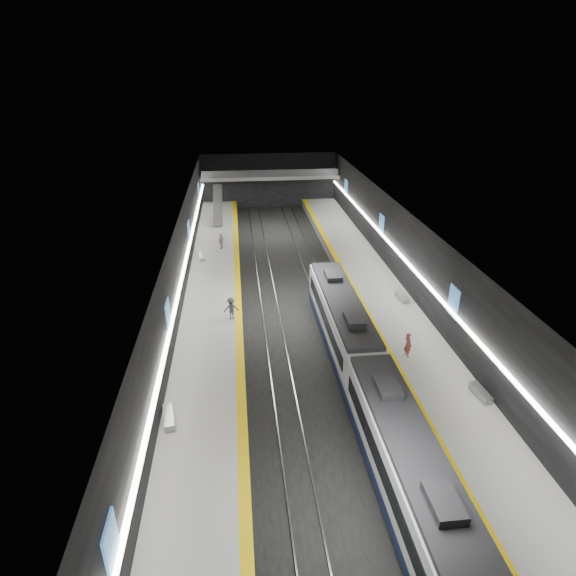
{
  "coord_description": "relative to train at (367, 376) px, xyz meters",
  "views": [
    {
      "loc": [
        -5.06,
        -36.97,
        19.69
      ],
      "look_at": [
        -0.94,
        0.5,
        2.2
      ],
      "focal_mm": 30.0,
      "sensor_mm": 36.0,
      "label": 1
    }
  ],
  "objects": [
    {
      "name": "ground",
      "position": [
        -2.5,
        12.94,
        -2.2
      ],
      "size": [
        70.0,
        70.0,
        0.0
      ],
      "primitive_type": "plane",
      "color": "black",
      "rests_on": "ground"
    },
    {
      "name": "ceiling",
      "position": [
        -2.5,
        12.94,
        5.8
      ],
      "size": [
        20.0,
        70.0,
        0.04
      ],
      "primitive_type": "cube",
      "rotation": [
        3.14,
        0.0,
        0.0
      ],
      "color": "beige",
      "rests_on": "wall_left"
    },
    {
      "name": "wall_left",
      "position": [
        -12.5,
        12.94,
        1.8
      ],
      "size": [
        0.04,
        70.0,
        8.0
      ],
      "primitive_type": "cube",
      "color": "black",
      "rests_on": "ground"
    },
    {
      "name": "wall_right",
      "position": [
        7.5,
        12.94,
        1.8
      ],
      "size": [
        0.04,
        70.0,
        8.0
      ],
      "primitive_type": "cube",
      "color": "black",
      "rests_on": "ground"
    },
    {
      "name": "wall_back",
      "position": [
        -2.5,
        47.94,
        1.8
      ],
      "size": [
        20.0,
        0.04,
        8.0
      ],
      "primitive_type": "cube",
      "color": "black",
      "rests_on": "ground"
    },
    {
      "name": "platform_left",
      "position": [
        -10.0,
        12.94,
        -1.7
      ],
      "size": [
        5.0,
        70.0,
        1.0
      ],
      "primitive_type": "cube",
      "color": "slate",
      "rests_on": "ground"
    },
    {
      "name": "tile_surface_left",
      "position": [
        -10.0,
        12.94,
        -1.19
      ],
      "size": [
        5.0,
        70.0,
        0.02
      ],
      "primitive_type": "cube",
      "color": "#B2B3AD",
      "rests_on": "platform_left"
    },
    {
      "name": "tactile_strip_left",
      "position": [
        -7.8,
        12.94,
        -1.18
      ],
      "size": [
        0.6,
        70.0,
        0.02
      ],
      "primitive_type": "cube",
      "color": "yellow",
      "rests_on": "platform_left"
    },
    {
      "name": "platform_right",
      "position": [
        5.0,
        12.94,
        -1.7
      ],
      "size": [
        5.0,
        70.0,
        1.0
      ],
      "primitive_type": "cube",
      "color": "slate",
      "rests_on": "ground"
    },
    {
      "name": "tile_surface_right",
      "position": [
        5.0,
        12.94,
        -1.19
      ],
      "size": [
        5.0,
        70.0,
        0.02
      ],
      "primitive_type": "cube",
      "color": "#B2B3AD",
      "rests_on": "platform_right"
    },
    {
      "name": "tactile_strip_right",
      "position": [
        2.8,
        12.94,
        -1.18
      ],
      "size": [
        0.6,
        70.0,
        0.02
      ],
      "primitive_type": "cube",
      "color": "yellow",
      "rests_on": "platform_right"
    },
    {
      "name": "rails",
      "position": [
        -2.5,
        12.94,
        -2.14
      ],
      "size": [
        6.52,
        70.0,
        0.12
      ],
      "color": "gray",
      "rests_on": "ground"
    },
    {
      "name": "train",
      "position": [
        0.0,
        0.0,
        0.0
      ],
      "size": [
        2.69,
        30.04,
        3.6
      ],
      "color": "#10193D",
      "rests_on": "ground"
    },
    {
      "name": "ad_posters",
      "position": [
        -2.5,
        13.94,
        2.3
      ],
      "size": [
        19.94,
        53.5,
        2.2
      ],
      "color": "#4482CC",
      "rests_on": "wall_left"
    },
    {
      "name": "cove_light_left",
      "position": [
        -12.3,
        12.94,
        1.6
      ],
      "size": [
        0.25,
        68.6,
        0.12
      ],
      "primitive_type": "cube",
      "color": "white",
      "rests_on": "wall_left"
    },
    {
      "name": "cove_light_right",
      "position": [
        7.3,
        12.94,
        1.6
      ],
      "size": [
        0.25,
        68.6,
        0.12
      ],
      "primitive_type": "cube",
      "color": "white",
      "rests_on": "wall_right"
    },
    {
      "name": "mezzanine_bridge",
      "position": [
        -2.5,
        45.87,
        2.84
      ],
      "size": [
        20.0,
        3.0,
        1.5
      ],
      "color": "gray",
      "rests_on": "wall_left"
    },
    {
      "name": "escalator",
      "position": [
        -10.0,
        38.94,
        0.7
      ],
      "size": [
        1.2,
        7.5,
        3.92
      ],
      "primitive_type": "cube",
      "rotation": [
        0.44,
        0.0,
        0.0
      ],
      "color": "#99999E",
      "rests_on": "platform_left"
    },
    {
      "name": "bench_left_near",
      "position": [
        -12.0,
        -1.48,
        -0.95
      ],
      "size": [
        0.94,
        2.11,
        0.5
      ],
      "primitive_type": "cube",
      "rotation": [
        0.0,
        0.0,
        0.19
      ],
      "color": "#99999E",
      "rests_on": "platform_left"
    },
    {
      "name": "bench_left_far",
      "position": [
        -11.45,
        24.18,
        -0.98
      ],
      "size": [
        0.67,
        1.83,
        0.44
      ],
      "primitive_type": "cube",
      "rotation": [
        0.0,
        0.0,
        0.1
      ],
      "color": "#99999E",
      "rests_on": "platform_left"
    },
    {
      "name": "bench_right_near",
      "position": [
        7.0,
        -1.18,
        -0.96
      ],
      "size": [
        0.67,
        1.96,
        0.47
      ],
      "primitive_type": "cube",
      "rotation": [
        0.0,
        0.0,
        0.07
      ],
      "color": "#99999E",
      "rests_on": "platform_right"
    },
    {
      "name": "bench_right_far",
      "position": [
        6.52,
        12.53,
        -0.96
      ],
      "size": [
        0.75,
        1.98,
        0.47
      ],
      "primitive_type": "cube",
      "rotation": [
        0.0,
        0.0,
        0.11
      ],
      "color": "#99999E",
      "rests_on": "platform_right"
    },
    {
      "name": "passenger_right_a",
      "position": [
        3.94,
        3.73,
        -0.28
      ],
      "size": [
        0.61,
        0.77,
        1.84
      ],
      "primitive_type": "imported",
      "rotation": [
        0.0,
        0.0,
        1.86
      ],
      "color": "#AC4B40",
      "rests_on": "platform_right"
    },
    {
      "name": "passenger_left_a",
      "position": [
        -9.43,
        27.26,
        -0.3
      ],
      "size": [
        0.82,
        1.14,
        1.79
      ],
      "primitive_type": "imported",
      "rotation": [
        0.0,
        0.0,
        -1.98
      ],
      "color": "silver",
      "rests_on": "platform_left"
    },
    {
      "name": "passenger_left_b",
      "position": [
        -8.34,
        10.61,
        -0.27
      ],
      "size": [
        1.27,
        0.82,
        1.85
      ],
      "primitive_type": "imported",
      "rotation": [
        0.0,
        0.0,
        3.26
      ],
      "color": "#47474F",
      "rests_on": "platform_left"
    }
  ]
}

